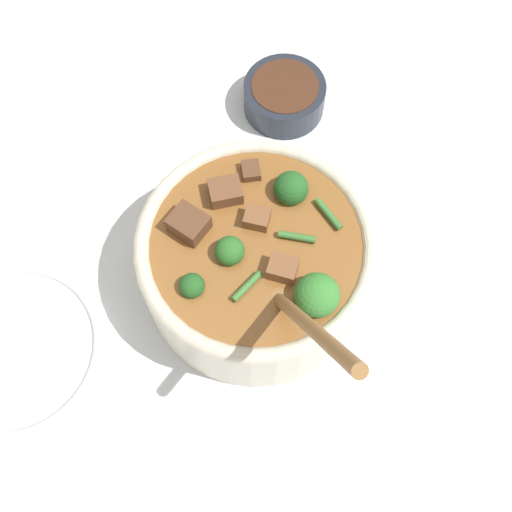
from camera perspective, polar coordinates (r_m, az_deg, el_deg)
The scene contains 4 objects.
ground_plane at distance 0.72m, azimuth 0.00°, elevation -2.17°, with size 4.00×4.00×0.00m, color silver.
stew_bowl at distance 0.67m, azimuth 0.04°, elevation -0.28°, with size 0.30×0.24×0.28m.
condiment_bowl at distance 0.82m, azimuth 2.54°, elevation 14.07°, with size 0.10×0.10×0.04m.
empty_plate at distance 0.74m, azimuth -20.81°, elevation -7.80°, with size 0.20×0.20×0.02m.
Camera 1 is at (-0.27, -0.01, 0.67)m, focal length 45.00 mm.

